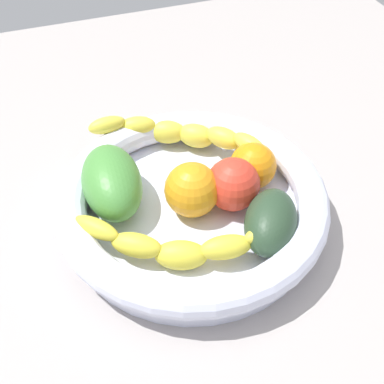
{
  "coord_description": "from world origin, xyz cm",
  "views": [
    {
      "loc": [
        14.38,
        40.45,
        50.75
      ],
      "look_at": [
        0.0,
        0.0,
        8.14
      ],
      "focal_mm": 46.94,
      "sensor_mm": 36.0,
      "label": 1
    }
  ],
  "objects_px": {
    "orange_front": "(189,190)",
    "avocado_dark": "(271,222)",
    "banana_draped_right": "(181,245)",
    "mango_green": "(112,182)",
    "banana_draped_left": "(180,133)",
    "tomato_red": "(233,184)",
    "orange_mid_left": "(253,166)",
    "fruit_bowl": "(192,203)"
  },
  "relations": [
    {
      "from": "orange_mid_left",
      "to": "orange_front",
      "type": "bearing_deg",
      "value": 10.36
    },
    {
      "from": "orange_mid_left",
      "to": "tomato_red",
      "type": "height_order",
      "value": "tomato_red"
    },
    {
      "from": "fruit_bowl",
      "to": "banana_draped_right",
      "type": "height_order",
      "value": "banana_draped_right"
    },
    {
      "from": "banana_draped_right",
      "to": "mango_green",
      "type": "relative_size",
      "value": 1.95
    },
    {
      "from": "mango_green",
      "to": "orange_mid_left",
      "type": "bearing_deg",
      "value": 171.38
    },
    {
      "from": "banana_draped_left",
      "to": "fruit_bowl",
      "type": "bearing_deg",
      "value": 78.69
    },
    {
      "from": "avocado_dark",
      "to": "orange_front",
      "type": "bearing_deg",
      "value": -46.25
    },
    {
      "from": "fruit_bowl",
      "to": "orange_front",
      "type": "relative_size",
      "value": 4.93
    },
    {
      "from": "banana_draped_right",
      "to": "orange_front",
      "type": "xyz_separation_m",
      "value": [
        -0.03,
        -0.07,
        0.01
      ]
    },
    {
      "from": "banana_draped_left",
      "to": "avocado_dark",
      "type": "relative_size",
      "value": 2.22
    },
    {
      "from": "orange_front",
      "to": "mango_green",
      "type": "distance_m",
      "value": 0.09
    },
    {
      "from": "fruit_bowl",
      "to": "banana_draped_left",
      "type": "distance_m",
      "value": 0.12
    },
    {
      "from": "fruit_bowl",
      "to": "orange_front",
      "type": "distance_m",
      "value": 0.02
    },
    {
      "from": "orange_front",
      "to": "avocado_dark",
      "type": "distance_m",
      "value": 0.11
    },
    {
      "from": "orange_front",
      "to": "avocado_dark",
      "type": "relative_size",
      "value": 0.71
    },
    {
      "from": "fruit_bowl",
      "to": "banana_draped_left",
      "type": "height_order",
      "value": "banana_draped_left"
    },
    {
      "from": "banana_draped_right",
      "to": "mango_green",
      "type": "xyz_separation_m",
      "value": [
        0.05,
        -0.11,
        0.01
      ]
    },
    {
      "from": "tomato_red",
      "to": "banana_draped_right",
      "type": "bearing_deg",
      "value": 35.11
    },
    {
      "from": "fruit_bowl",
      "to": "tomato_red",
      "type": "xyz_separation_m",
      "value": [
        -0.05,
        0.01,
        0.02
      ]
    },
    {
      "from": "banana_draped_left",
      "to": "tomato_red",
      "type": "relative_size",
      "value": 3.18
    },
    {
      "from": "avocado_dark",
      "to": "fruit_bowl",
      "type": "bearing_deg",
      "value": -47.12
    },
    {
      "from": "banana_draped_right",
      "to": "avocado_dark",
      "type": "xyz_separation_m",
      "value": [
        -0.11,
        0.01,
        0.0
      ]
    },
    {
      "from": "banana_draped_left",
      "to": "orange_mid_left",
      "type": "distance_m",
      "value": 0.11
    },
    {
      "from": "banana_draped_left",
      "to": "orange_mid_left",
      "type": "height_order",
      "value": "orange_mid_left"
    },
    {
      "from": "tomato_red",
      "to": "banana_draped_left",
      "type": "bearing_deg",
      "value": -76.82
    },
    {
      "from": "orange_front",
      "to": "banana_draped_right",
      "type": "bearing_deg",
      "value": 64.65
    },
    {
      "from": "banana_draped_left",
      "to": "avocado_dark",
      "type": "height_order",
      "value": "avocado_dark"
    },
    {
      "from": "banana_draped_left",
      "to": "avocado_dark",
      "type": "distance_m",
      "value": 0.19
    },
    {
      "from": "banana_draped_left",
      "to": "mango_green",
      "type": "xyz_separation_m",
      "value": [
        0.11,
        0.07,
        0.0
      ]
    },
    {
      "from": "fruit_bowl",
      "to": "tomato_red",
      "type": "relative_size",
      "value": 5.01
    },
    {
      "from": "tomato_red",
      "to": "orange_mid_left",
      "type": "bearing_deg",
      "value": -146.24
    },
    {
      "from": "mango_green",
      "to": "avocado_dark",
      "type": "height_order",
      "value": "mango_green"
    },
    {
      "from": "orange_front",
      "to": "avocado_dark",
      "type": "height_order",
      "value": "orange_front"
    },
    {
      "from": "banana_draped_left",
      "to": "orange_front",
      "type": "xyz_separation_m",
      "value": [
        0.03,
        0.11,
        0.0
      ]
    },
    {
      "from": "banana_draped_right",
      "to": "orange_front",
      "type": "bearing_deg",
      "value": -115.35
    },
    {
      "from": "orange_mid_left",
      "to": "avocado_dark",
      "type": "xyz_separation_m",
      "value": [
        0.02,
        0.09,
        -0.0
      ]
    },
    {
      "from": "tomato_red",
      "to": "avocado_dark",
      "type": "xyz_separation_m",
      "value": [
        -0.02,
        0.07,
        -0.0
      ]
    },
    {
      "from": "mango_green",
      "to": "banana_draped_left",
      "type": "bearing_deg",
      "value": -148.88
    },
    {
      "from": "avocado_dark",
      "to": "tomato_red",
      "type": "bearing_deg",
      "value": -74.43
    },
    {
      "from": "banana_draped_right",
      "to": "tomato_red",
      "type": "height_order",
      "value": "tomato_red"
    },
    {
      "from": "fruit_bowl",
      "to": "banana_draped_left",
      "type": "xyz_separation_m",
      "value": [
        -0.02,
        -0.11,
        0.02
      ]
    },
    {
      "from": "mango_green",
      "to": "avocado_dark",
      "type": "bearing_deg",
      "value": 142.64
    }
  ]
}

